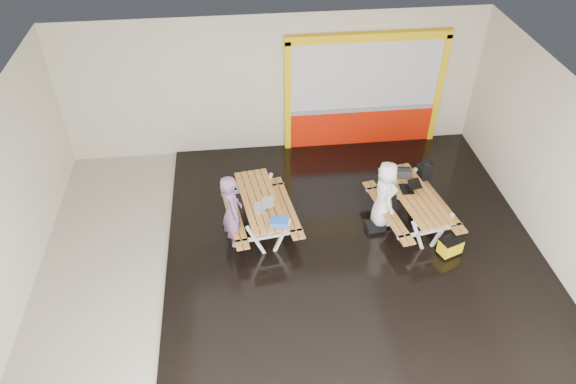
{
  "coord_description": "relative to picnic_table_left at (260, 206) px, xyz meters",
  "views": [
    {
      "loc": [
        -0.94,
        -7.45,
        7.8
      ],
      "look_at": [
        0.0,
        0.9,
        1.0
      ],
      "focal_mm": 33.42,
      "sensor_mm": 36.0,
      "label": 1
    }
  ],
  "objects": [
    {
      "name": "dark_case",
      "position": [
        2.39,
        -0.33,
        -0.5
      ],
      "size": [
        0.42,
        0.34,
        0.15
      ],
      "primitive_type": "cube",
      "rotation": [
        0.0,
        0.0,
        0.12
      ],
      "color": "black",
      "rests_on": "deck"
    },
    {
      "name": "backpack",
      "position": [
        3.68,
        0.67,
        0.13
      ],
      "size": [
        0.36,
        0.31,
        0.51
      ],
      "color": "black",
      "rests_on": "picnic_table_right"
    },
    {
      "name": "picnic_table_right",
      "position": [
        3.18,
        -0.21,
        0.01
      ],
      "size": [
        1.74,
        2.28,
        0.83
      ],
      "color": "#B17430",
      "rests_on": "deck"
    },
    {
      "name": "person_left",
      "position": [
        -0.58,
        -0.36,
        0.23
      ],
      "size": [
        0.51,
        0.68,
        1.7
      ],
      "primitive_type": "imported",
      "rotation": [
        0.0,
        0.0,
        1.74
      ],
      "color": "slate",
      "rests_on": "deck"
    },
    {
      "name": "toolbox",
      "position": [
        3.07,
        0.42,
        0.3
      ],
      "size": [
        0.44,
        0.27,
        0.24
      ],
      "color": "black",
      "rests_on": "picnic_table_right"
    },
    {
      "name": "kiosk",
      "position": [
        2.77,
        2.97,
        0.82
      ],
      "size": [
        3.88,
        0.16,
        3.0
      ],
      "color": "red",
      "rests_on": "room"
    },
    {
      "name": "laptop_left",
      "position": [
        0.04,
        -0.27,
        0.24
      ],
      "size": [
        0.41,
        0.37,
        0.17
      ],
      "color": "silver",
      "rests_on": "picnic_table_left"
    },
    {
      "name": "fluke_bag",
      "position": [
        3.7,
        -1.21,
        -0.38
      ],
      "size": [
        0.54,
        0.44,
        0.4
      ],
      "color": "black",
      "rests_on": "deck"
    },
    {
      "name": "room",
      "position": [
        0.57,
        -0.97,
        1.13
      ],
      "size": [
        10.02,
        8.02,
        3.52
      ],
      "color": "#BBB29E",
      "rests_on": "ground"
    },
    {
      "name": "person_right",
      "position": [
        2.56,
        -0.17,
        0.24
      ],
      "size": [
        0.48,
        0.73,
        1.5
      ],
      "primitive_type": "imported",
      "rotation": [
        0.0,
        0.0,
        1.57
      ],
      "color": "white",
      "rests_on": "deck"
    },
    {
      "name": "laptop_right",
      "position": [
        3.11,
        -0.04,
        0.26
      ],
      "size": [
        0.41,
        0.36,
        0.17
      ],
      "color": "black",
      "rests_on": "picnic_table_right"
    },
    {
      "name": "blue_pouch",
      "position": [
        0.32,
        -0.79,
        0.24
      ],
      "size": [
        0.38,
        0.3,
        0.1
      ],
      "primitive_type": "cube",
      "rotation": [
        0.0,
        0.0,
        -0.19
      ],
      "color": "blue",
      "rests_on": "picnic_table_left"
    },
    {
      "name": "picnic_table_left",
      "position": [
        0.0,
        0.0,
        0.0
      ],
      "size": [
        1.65,
        2.2,
        0.81
      ],
      "color": "#B17430",
      "rests_on": "deck"
    },
    {
      "name": "deck",
      "position": [
        1.82,
        -0.97,
        -0.59
      ],
      "size": [
        7.5,
        7.98,
        0.05
      ],
      "primitive_type": "cube",
      "color": "black",
      "rests_on": "room"
    }
  ]
}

